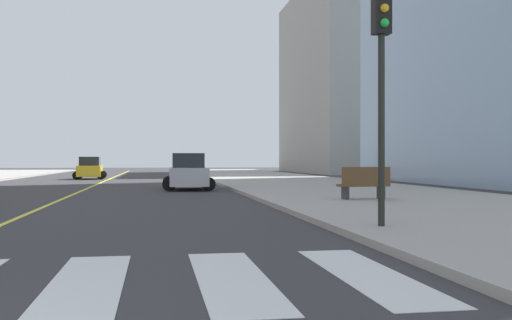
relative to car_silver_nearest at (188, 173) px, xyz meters
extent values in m
cube|color=#9E9B93|center=(7.05, -6.56, -0.79)|extent=(10.00, 120.00, 0.15)
cube|color=silver|center=(-2.45, -22.56, -0.86)|extent=(0.90, 4.00, 0.01)
cube|color=silver|center=(-0.65, -22.56, -0.86)|extent=(0.90, 4.00, 0.01)
cube|color=silver|center=(1.15, -22.56, -0.86)|extent=(0.90, 4.00, 0.01)
cube|color=yellow|center=(-5.15, 13.44, -0.86)|extent=(0.16, 80.00, 0.01)
cube|color=#9E9B93|center=(24.02, 37.08, 9.92)|extent=(18.00, 24.00, 21.55)
cube|color=#B7B7BC|center=(0.00, -0.06, -0.19)|extent=(1.94, 4.15, 0.88)
cube|color=#1E2328|center=(0.00, 0.18, 0.61)|extent=(1.61, 2.09, 0.75)
cylinder|color=black|center=(-0.97, -1.32, -0.53)|extent=(0.67, 0.23, 0.67)
cylinder|color=black|center=(0.93, -1.36, -0.53)|extent=(0.67, 0.23, 0.67)
cylinder|color=black|center=(-0.93, 1.23, -0.53)|extent=(0.67, 0.23, 0.67)
cylinder|color=black|center=(0.97, 1.20, -0.53)|extent=(0.67, 0.23, 0.67)
cube|color=gold|center=(-6.67, 17.70, -0.22)|extent=(1.88, 3.95, 0.83)
cube|color=#1E2328|center=(-6.66, 17.46, 0.53)|extent=(1.55, 1.99, 0.71)
cylinder|color=black|center=(-5.81, 18.93, -0.55)|extent=(0.64, 0.22, 0.63)
cylinder|color=black|center=(-7.60, 18.87, -0.55)|extent=(0.64, 0.22, 0.63)
cylinder|color=black|center=(-5.73, 16.52, -0.55)|extent=(0.64, 0.22, 0.63)
cylinder|color=black|center=(-7.53, 16.46, -0.55)|extent=(0.64, 0.22, 0.63)
cylinder|color=black|center=(2.98, -18.45, 1.27)|extent=(0.14, 0.14, 3.96)
cube|color=black|center=(2.98, -18.45, 3.75)|extent=(0.36, 0.28, 1.00)
sphere|color=orange|center=(2.98, -18.62, 3.75)|extent=(0.18, 0.18, 0.18)
sphere|color=green|center=(2.98, -18.62, 3.45)|extent=(0.18, 0.18, 0.18)
cube|color=brown|center=(5.51, -10.40, -0.23)|extent=(1.84, 0.73, 0.08)
cube|color=brown|center=(5.53, -10.64, 0.11)|extent=(1.80, 0.23, 0.60)
cube|color=#2D2D33|center=(4.84, -10.46, -0.49)|extent=(0.14, 0.48, 0.44)
cube|color=#2D2D33|center=(6.18, -10.34, -0.49)|extent=(0.14, 0.48, 0.44)
camera|label=1|loc=(-1.62, -30.07, 0.66)|focal=41.59mm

